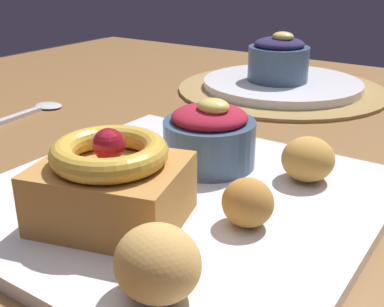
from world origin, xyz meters
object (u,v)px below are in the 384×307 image
(berry_ramekin, at_px, (209,136))
(fritter_back, at_px, (158,263))
(fritter_front, at_px, (248,203))
(back_ramekin, at_px, (278,59))
(cake_slice, at_px, (111,183))
(front_plate, at_px, (179,199))
(fritter_middle, at_px, (308,159))
(spoon, at_px, (33,111))
(back_plate, at_px, (282,84))

(berry_ramekin, bearing_deg, fritter_back, -66.51)
(fritter_front, bearing_deg, back_ramekin, 111.88)
(fritter_back, relative_size, back_ramekin, 0.56)
(cake_slice, bearing_deg, back_ramekin, 99.65)
(front_plate, distance_m, fritter_back, 0.13)
(fritter_front, distance_m, fritter_middle, 0.10)
(berry_ramekin, xyz_separation_m, spoon, (-0.30, 0.04, -0.04))
(spoon, bearing_deg, fritter_back, -124.62)
(back_plate, relative_size, back_ramekin, 2.65)
(fritter_back, bearing_deg, cake_slice, 148.04)
(fritter_middle, xyz_separation_m, back_ramekin, (-0.17, 0.30, 0.02))
(front_plate, relative_size, cake_slice, 2.54)
(back_ramekin, bearing_deg, berry_ramekin, -76.18)
(front_plate, xyz_separation_m, fritter_back, (0.07, -0.11, 0.03))
(spoon, bearing_deg, cake_slice, -124.04)
(front_plate, xyz_separation_m, cake_slice, (-0.01, -0.06, 0.04))
(cake_slice, relative_size, fritter_front, 3.19)
(berry_ramekin, bearing_deg, back_plate, 102.66)
(fritter_back, height_order, spoon, fritter_back)
(spoon, bearing_deg, berry_ramekin, -102.22)
(cake_slice, height_order, berry_ramekin, cake_slice)
(cake_slice, relative_size, fritter_middle, 2.62)
(spoon, bearing_deg, back_plate, -42.89)
(fritter_front, bearing_deg, back_plate, 110.88)
(front_plate, xyz_separation_m, fritter_middle, (0.08, 0.08, 0.03))
(front_plate, xyz_separation_m, fritter_front, (0.07, -0.01, 0.02))
(berry_ramekin, relative_size, fritter_front, 2.24)
(berry_ramekin, bearing_deg, cake_slice, -91.16)
(cake_slice, bearing_deg, fritter_back, -31.96)
(cake_slice, height_order, spoon, cake_slice)
(front_plate, relative_size, fritter_middle, 6.67)
(cake_slice, xyz_separation_m, spoon, (-0.30, 0.17, -0.04))
(front_plate, bearing_deg, berry_ramekin, 99.08)
(front_plate, distance_m, cake_slice, 0.07)
(cake_slice, distance_m, fritter_back, 0.09)
(cake_slice, relative_size, spoon, 0.95)
(front_plate, height_order, spoon, front_plate)
(back_ramekin, bearing_deg, cake_slice, -80.35)
(front_plate, bearing_deg, spoon, 161.63)
(cake_slice, xyz_separation_m, fritter_middle, (0.09, 0.15, -0.01))
(spoon, bearing_deg, fritter_front, -111.85)
(fritter_back, xyz_separation_m, back_ramekin, (-0.16, 0.50, 0.02))
(fritter_middle, distance_m, spoon, 0.39)
(cake_slice, height_order, fritter_middle, cake_slice)
(fritter_front, xyz_separation_m, fritter_middle, (0.01, 0.10, 0.00))
(cake_slice, distance_m, berry_ramekin, 0.13)
(berry_ramekin, bearing_deg, spoon, 172.52)
(berry_ramekin, relative_size, spoon, 0.67)
(fritter_back, bearing_deg, fritter_middle, 86.86)
(fritter_back, relative_size, spoon, 0.40)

